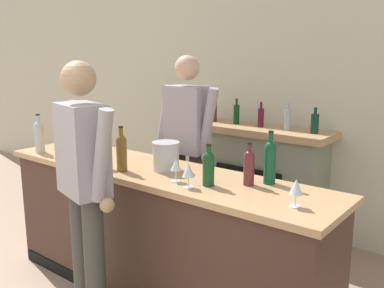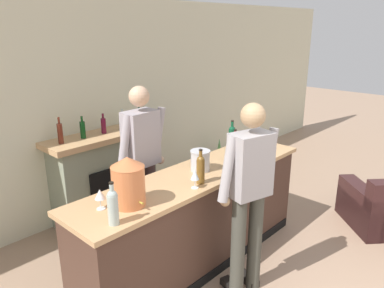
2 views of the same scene
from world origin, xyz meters
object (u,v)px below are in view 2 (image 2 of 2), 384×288
object	(u,v)px
wine_glass_mid_counter	(229,158)
wine_bottle_rose_blush	(113,206)
person_bartender	(142,163)
wine_glass_near_bucket	(269,140)
wine_glass_front_left	(242,155)
wine_bottle_chardonnay_pale	(232,137)
potted_plant_corner	(225,160)
person_customer	(249,193)
wine_glass_by_dispenser	(100,195)
copper_dispenser	(128,181)
wine_bottle_port_short	(201,168)
fireplace_stone	(106,174)
ice_bucket_steel	(200,160)
wine_bottle_merlot_tall	(237,150)
wine_bottle_cabernet_heavy	(235,143)
wine_glass_back_row	(195,175)

from	to	relation	value
wine_glass_mid_counter	wine_bottle_rose_blush	bearing A→B (deg)	-177.12
person_bartender	wine_glass_mid_counter	xyz separation A→B (m)	(0.51, -0.75, 0.10)
wine_glass_near_bucket	wine_glass_front_left	world-z (taller)	wine_glass_front_left
wine_bottle_rose_blush	wine_bottle_chardonnay_pale	xyz separation A→B (m)	(1.97, 0.42, 0.01)
potted_plant_corner	wine_glass_front_left	xyz separation A→B (m)	(-1.75, -1.56, 0.90)
person_customer	wine_glass_by_dispenser	distance (m)	1.26
copper_dispenser	wine_bottle_port_short	xyz separation A→B (m)	(0.72, -0.13, -0.06)
wine_glass_front_left	wine_glass_mid_counter	world-z (taller)	wine_glass_front_left
fireplace_stone	wine_glass_front_left	xyz separation A→B (m)	(0.49, -1.77, 0.56)
ice_bucket_steel	wine_glass_near_bucket	world-z (taller)	ice_bucket_steel
copper_dispenser	wine_glass_front_left	distance (m)	1.36
copper_dispenser	wine_glass_near_bucket	world-z (taller)	copper_dispenser
fireplace_stone	wine_bottle_merlot_tall	xyz separation A→B (m)	(0.56, -1.65, 0.57)
wine_bottle_port_short	wine_glass_by_dispenser	size ratio (longest dim) A/B	1.94
wine_bottle_cabernet_heavy	wine_glass_front_left	size ratio (longest dim) A/B	1.70
wine_glass_near_bucket	person_customer	bearing A→B (deg)	-155.67
wine_bottle_merlot_tall	wine_glass_back_row	size ratio (longest dim) A/B	1.57
wine_bottle_cabernet_heavy	person_bartender	bearing A→B (deg)	151.05
ice_bucket_steel	wine_glass_back_row	bearing A→B (deg)	-144.45
person_customer	wine_bottle_port_short	distance (m)	0.49
wine_bottle_merlot_tall	wine_bottle_rose_blush	xyz separation A→B (m)	(-1.68, -0.14, 0.03)
wine_bottle_cabernet_heavy	wine_glass_by_dispenser	world-z (taller)	wine_bottle_cabernet_heavy
person_bartender	wine_glass_by_dispenser	world-z (taller)	person_bartender
wine_bottle_merlot_tall	wine_glass_front_left	size ratio (longest dim) A/B	1.65
wine_bottle_rose_blush	wine_bottle_chardonnay_pale	bearing A→B (deg)	12.12
copper_dispenser	wine_bottle_merlot_tall	xyz separation A→B (m)	(1.42, -0.02, -0.08)
wine_glass_back_row	wine_bottle_rose_blush	bearing A→B (deg)	179.76
wine_glass_back_row	wine_bottle_merlot_tall	bearing A→B (deg)	9.92
ice_bucket_steel	wine_glass_near_bucket	distance (m)	1.08
wine_glass_near_bucket	wine_bottle_merlot_tall	bearing A→B (deg)	178.18
wine_bottle_chardonnay_pale	wine_bottle_rose_blush	bearing A→B (deg)	-167.88
wine_bottle_cabernet_heavy	wine_bottle_port_short	bearing A→B (deg)	-162.73
fireplace_stone	wine_bottle_port_short	size ratio (longest dim) A/B	4.58
person_bartender	wine_bottle_chardonnay_pale	distance (m)	1.10
wine_glass_near_bucket	wine_glass_front_left	distance (m)	0.69
wine_bottle_port_short	wine_glass_by_dispenser	bearing A→B (deg)	165.59
wine_glass_back_row	fireplace_stone	bearing A→B (deg)	82.07
wine_bottle_cabernet_heavy	wine_glass_back_row	size ratio (longest dim) A/B	1.61
wine_bottle_rose_blush	wine_bottle_chardonnay_pale	distance (m)	2.01
wine_bottle_merlot_tall	wine_glass_mid_counter	distance (m)	0.23
person_customer	wine_glass_by_dispenser	bearing A→B (deg)	147.51
potted_plant_corner	wine_glass_back_row	distance (m)	3.09
person_bartender	ice_bucket_steel	bearing A→B (deg)	-64.77
person_bartender	wine_glass_near_bucket	distance (m)	1.52
copper_dispenser	wine_glass_near_bucket	xyz separation A→B (m)	(2.02, -0.04, -0.10)
person_customer	wine_bottle_rose_blush	size ratio (longest dim) A/B	5.45
wine_bottle_rose_blush	wine_bottle_port_short	size ratio (longest dim) A/B	1.01
ice_bucket_steel	wine_glass_mid_counter	bearing A→B (deg)	-35.56
fireplace_stone	person_customer	world-z (taller)	person_customer
wine_bottle_port_short	wine_glass_mid_counter	world-z (taller)	wine_bottle_port_short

